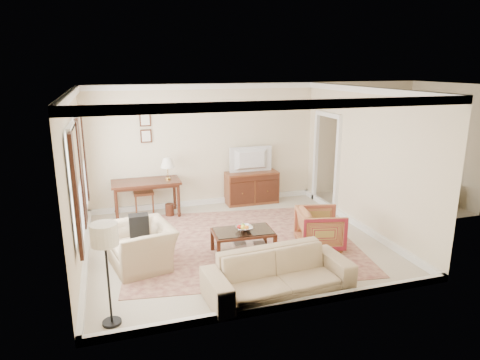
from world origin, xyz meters
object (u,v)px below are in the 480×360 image
writing_desk (146,186)px  striped_armchair (320,227)px  sofa (279,267)px  tv (252,152)px  club_armchair (142,239)px  coffee_table (243,236)px  sideboard (252,188)px

writing_desk → striped_armchair: 3.99m
sofa → tv: bearing=72.0°
tv → sofa: bearing=76.3°
striped_armchair → club_armchair: 3.22m
writing_desk → tv: tv is taller
writing_desk → striped_armchair: (2.89, -2.74, -0.30)m
coffee_table → striped_armchair: 1.46m
writing_desk → sideboard: 2.58m
club_armchair → sofa: (1.85, -1.54, -0.05)m
striped_armchair → sofa: sofa is taller
writing_desk → sideboard: size_ratio=1.17×
sideboard → sofa: size_ratio=0.58×
writing_desk → coffee_table: size_ratio=1.35×
striped_armchair → sofa: size_ratio=0.37×
club_armchair → sideboard: bearing=121.3°
sideboard → sofa: 4.37m
tv → sofa: tv is taller
striped_armchair → sofa: 1.90m
sofa → coffee_table: bearing=88.9°
sofa → sideboard: bearing=72.1°
sofa → writing_desk: bearing=106.3°
sideboard → sofa: (-1.03, -4.25, 0.04)m
tv → club_armchair: tv is taller
sideboard → club_armchair: bearing=-136.7°
striped_armchair → club_armchair: size_ratio=0.75×
writing_desk → tv: bearing=4.0°
sideboard → tv: 0.90m
tv → club_armchair: size_ratio=0.92×
sideboard → club_armchair: club_armchair is taller
sideboard → club_armchair: size_ratio=1.16×
striped_armchair → club_armchair: (-3.21, 0.22, 0.07)m
club_armchair → sofa: 2.40m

